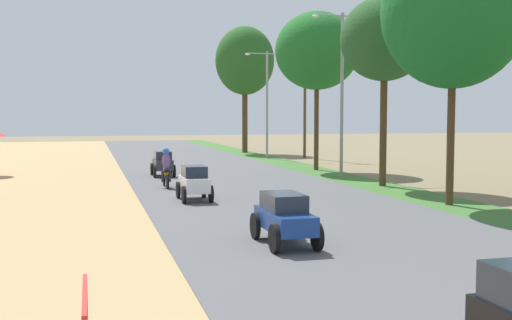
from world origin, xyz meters
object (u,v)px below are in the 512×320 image
(utility_pole_near, at_px, (305,85))
(car_hatchback_charcoal, at_px, (163,163))
(median_tree_fifth, at_px, (245,61))
(median_tree_second, at_px, (454,11))
(streetlamp_far, at_px, (267,97))
(car_sedan_blue, at_px, (284,216))
(median_tree_third, at_px, (385,39))
(streetlamp_mid, at_px, (342,83))
(car_hatchback_white, at_px, (194,182))
(median_tree_fourth, at_px, (317,51))
(motorbike_ahead_second, at_px, (166,169))

(utility_pole_near, height_order, car_hatchback_charcoal, utility_pole_near)
(median_tree_fifth, xyz_separation_m, car_hatchback_charcoal, (-8.67, -17.90, -6.65))
(median_tree_second, bearing_deg, car_hatchback_charcoal, 124.12)
(streetlamp_far, xyz_separation_m, car_sedan_blue, (-7.63, -27.83, -3.61))
(car_sedan_blue, xyz_separation_m, car_hatchback_charcoal, (-0.87, 16.95, 0.01))
(median_tree_third, distance_m, streetlamp_mid, 4.48)
(median_tree_second, relative_size, median_tree_fifth, 0.89)
(utility_pole_near, relative_size, car_hatchback_white, 4.97)
(median_tree_third, bearing_deg, median_tree_second, -93.86)
(streetlamp_mid, bearing_deg, streetlamp_far, 90.00)
(car_sedan_blue, bearing_deg, median_tree_fourth, 67.23)
(streetlamp_far, relative_size, car_hatchback_charcoal, 3.69)
(median_tree_second, bearing_deg, median_tree_third, 86.14)
(median_tree_fifth, bearing_deg, utility_pole_near, -68.01)
(median_tree_fourth, distance_m, car_sedan_blue, 20.86)
(streetlamp_far, height_order, utility_pole_near, utility_pole_near)
(median_tree_fifth, xyz_separation_m, utility_pole_near, (2.72, -6.73, -2.21))
(utility_pole_near, relative_size, car_hatchback_charcoal, 4.97)
(motorbike_ahead_second, bearing_deg, utility_pole_near, 53.68)
(motorbike_ahead_second, bearing_deg, streetlamp_far, 60.49)
(streetlamp_far, height_order, car_sedan_blue, streetlamp_far)
(streetlamp_far, bearing_deg, motorbike_ahead_second, -119.51)
(streetlamp_mid, relative_size, utility_pole_near, 0.80)
(median_tree_second, distance_m, car_sedan_blue, 10.51)
(utility_pole_near, bearing_deg, median_tree_fourth, -105.96)
(median_tree_second, xyz_separation_m, utility_pole_near, (3.13, 23.36, -1.33))
(median_tree_fourth, xyz_separation_m, motorbike_ahead_second, (-9.06, -6.42, -5.72))
(car_hatchback_white, bearing_deg, median_tree_second, -21.13)
(median_tree_third, height_order, streetlamp_mid, median_tree_third)
(median_tree_fourth, relative_size, streetlamp_mid, 1.09)
(car_sedan_blue, relative_size, motorbike_ahead_second, 1.26)
(median_tree_fourth, height_order, streetlamp_mid, median_tree_fourth)
(streetlamp_mid, height_order, car_hatchback_white, streetlamp_mid)
(car_hatchback_charcoal, bearing_deg, streetlamp_far, 51.99)
(median_tree_fifth, height_order, car_hatchback_charcoal, median_tree_fifth)
(motorbike_ahead_second, bearing_deg, median_tree_second, -39.98)
(median_tree_fourth, height_order, streetlamp_far, median_tree_fourth)
(utility_pole_near, bearing_deg, car_hatchback_white, -119.27)
(median_tree_second, height_order, car_sedan_blue, median_tree_second)
(streetlamp_mid, bearing_deg, median_tree_second, -91.41)
(median_tree_fourth, xyz_separation_m, utility_pole_near, (2.76, 9.65, -1.40))
(streetlamp_mid, xyz_separation_m, car_hatchback_white, (-8.43, -6.72, -3.90))
(car_hatchback_charcoal, bearing_deg, median_tree_third, -36.87)
(median_tree_third, height_order, car_hatchback_charcoal, median_tree_third)
(median_tree_fourth, relative_size, car_sedan_blue, 3.83)
(median_tree_fifth, height_order, car_sedan_blue, median_tree_fifth)
(car_sedan_blue, bearing_deg, median_tree_third, 53.43)
(median_tree_second, distance_m, median_tree_third, 5.72)
(car_hatchback_charcoal, bearing_deg, car_hatchback_white, -89.56)
(median_tree_fifth, xyz_separation_m, motorbike_ahead_second, (-9.10, -22.80, -6.54))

